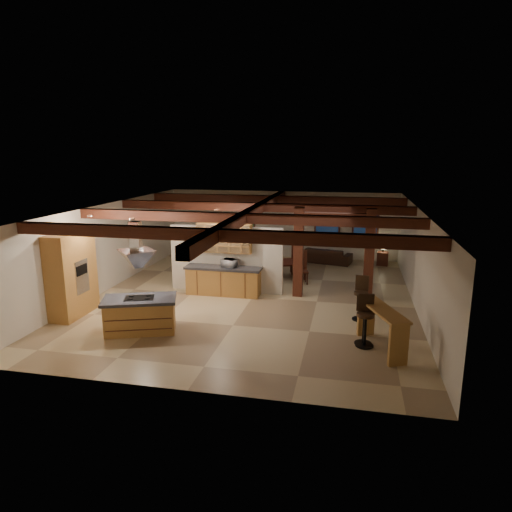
{
  "coord_description": "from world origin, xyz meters",
  "views": [
    {
      "loc": [
        3.01,
        -13.69,
        4.61
      ],
      "look_at": [
        0.01,
        0.5,
        1.26
      ],
      "focal_mm": 32.0,
      "sensor_mm": 36.0,
      "label": 1
    }
  ],
  "objects_px": {
    "kitchen_island": "(140,314)",
    "sofa": "(326,255)",
    "dining_table": "(280,270)",
    "bar_counter": "(382,322)"
  },
  "relations": [
    {
      "from": "dining_table",
      "to": "kitchen_island",
      "type": "bearing_deg",
      "value": -137.69
    },
    {
      "from": "dining_table",
      "to": "bar_counter",
      "type": "xyz_separation_m",
      "value": [
        3.28,
        -5.59,
        0.37
      ]
    },
    {
      "from": "kitchen_island",
      "to": "sofa",
      "type": "distance_m",
      "value": 9.62
    },
    {
      "from": "kitchen_island",
      "to": "bar_counter",
      "type": "height_order",
      "value": "bar_counter"
    },
    {
      "from": "dining_table",
      "to": "sofa",
      "type": "distance_m",
      "value": 3.23
    },
    {
      "from": "kitchen_island",
      "to": "sofa",
      "type": "bearing_deg",
      "value": 63.64
    },
    {
      "from": "sofa",
      "to": "bar_counter",
      "type": "distance_m",
      "value": 8.65
    },
    {
      "from": "dining_table",
      "to": "sofa",
      "type": "relative_size",
      "value": 0.86
    },
    {
      "from": "bar_counter",
      "to": "sofa",
      "type": "bearing_deg",
      "value": 101.96
    },
    {
      "from": "dining_table",
      "to": "bar_counter",
      "type": "relative_size",
      "value": 0.91
    }
  ]
}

